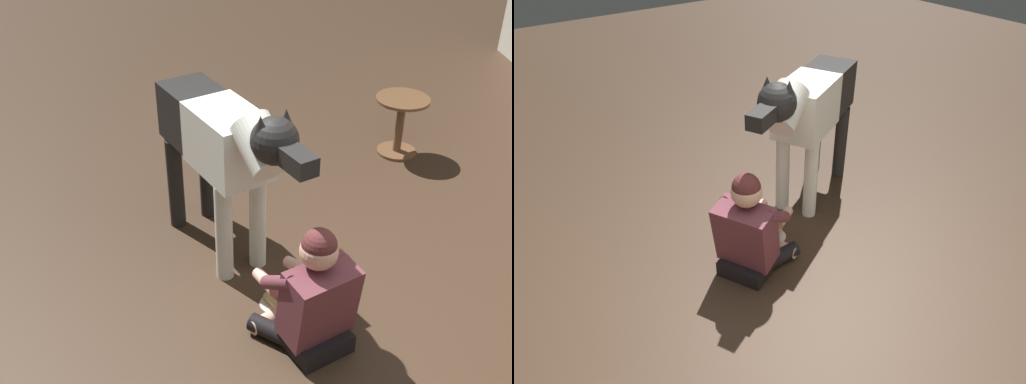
# 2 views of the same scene
# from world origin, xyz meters

# --- Properties ---
(ground_plane) EXTENTS (15.99, 15.99, 0.00)m
(ground_plane) POSITION_xyz_m (0.00, 0.00, 0.00)
(ground_plane) COLOR #3E2B1D
(person_sitting_on_floor) EXTENTS (0.70, 0.63, 0.81)m
(person_sitting_on_floor) POSITION_xyz_m (0.02, -0.16, 0.33)
(person_sitting_on_floor) COLOR black
(person_sitting_on_floor) RESTS_ON ground
(large_dog) EXTENTS (1.56, 0.88, 1.30)m
(large_dog) POSITION_xyz_m (-0.87, -0.60, 0.85)
(large_dog) COLOR white
(large_dog) RESTS_ON ground
(hot_dog_on_plate) EXTENTS (0.20, 0.20, 0.06)m
(hot_dog_on_plate) POSITION_xyz_m (-0.31, -0.32, 0.03)
(hot_dog_on_plate) COLOR silver
(hot_dog_on_plate) RESTS_ON ground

